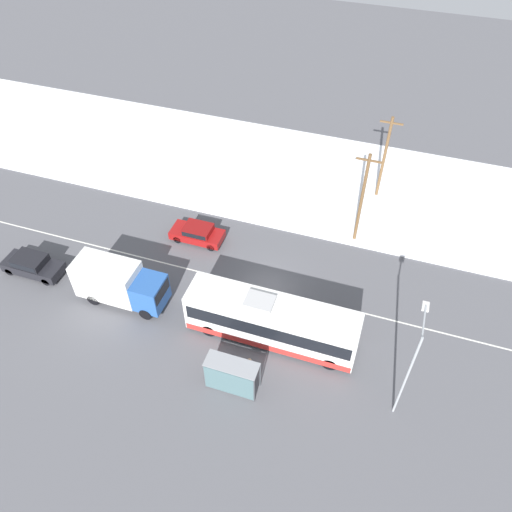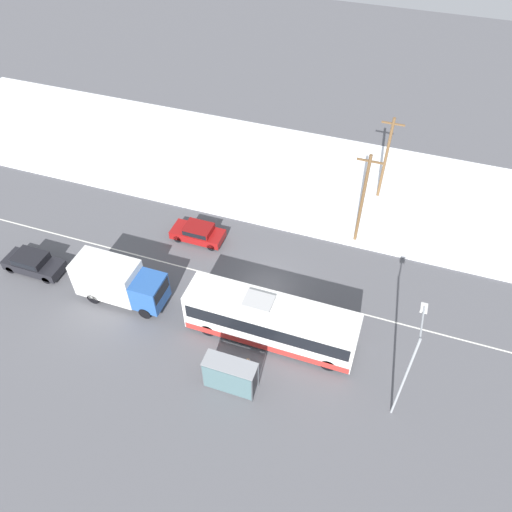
% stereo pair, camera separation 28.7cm
% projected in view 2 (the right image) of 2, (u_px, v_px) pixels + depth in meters
% --- Properties ---
extents(ground_plane, '(120.00, 120.00, 0.00)m').
position_uv_depth(ground_plane, '(267.00, 289.00, 35.82)').
color(ground_plane, '#56565B').
extents(snow_lot, '(80.00, 14.77, 0.12)m').
position_uv_depth(snow_lot, '(315.00, 180.00, 44.91)').
color(snow_lot, white).
rests_on(snow_lot, ground_plane).
extents(lane_marking_center, '(60.00, 0.12, 0.00)m').
position_uv_depth(lane_marking_center, '(267.00, 289.00, 35.82)').
color(lane_marking_center, silver).
rests_on(lane_marking_center, ground_plane).
extents(city_bus, '(11.05, 2.57, 3.43)m').
position_uv_depth(city_bus, '(271.00, 321.00, 31.71)').
color(city_bus, white).
rests_on(city_bus, ground_plane).
extents(box_truck, '(6.30, 2.30, 3.20)m').
position_uv_depth(box_truck, '(118.00, 281.00, 34.02)').
color(box_truck, silver).
rests_on(box_truck, ground_plane).
extents(sedan_car, '(4.13, 1.80, 1.35)m').
position_uv_depth(sedan_car, '(198.00, 232.00, 38.96)').
color(sedan_car, maroon).
rests_on(sedan_car, ground_plane).
extents(parked_car_near_truck, '(4.44, 1.80, 1.52)m').
position_uv_depth(parked_car_near_truck, '(33.00, 262.00, 36.54)').
color(parked_car_near_truck, black).
rests_on(parked_car_near_truck, ground_plane).
extents(pedestrian_at_stop, '(0.63, 0.28, 1.74)m').
position_uv_depth(pedestrian_at_stop, '(248.00, 365.00, 30.12)').
color(pedestrian_at_stop, '#23232D').
rests_on(pedestrian_at_stop, ground_plane).
extents(bus_shelter, '(3.18, 1.20, 2.40)m').
position_uv_depth(bus_shelter, '(228.00, 375.00, 28.97)').
color(bus_shelter, gray).
rests_on(bus_shelter, ground_plane).
extents(streetlamp, '(0.36, 2.59, 7.29)m').
position_uv_depth(streetlamp, '(409.00, 361.00, 26.19)').
color(streetlamp, '#9EA3A8').
rests_on(streetlamp, ground_plane).
extents(utility_pole_roadside, '(1.80, 0.24, 7.94)m').
position_uv_depth(utility_pole_roadside, '(363.00, 199.00, 36.47)').
color(utility_pole_roadside, brown).
rests_on(utility_pole_roadside, ground_plane).
extents(utility_pole_snowlot, '(1.80, 0.24, 7.58)m').
position_uv_depth(utility_pole_snowlot, '(386.00, 158.00, 40.49)').
color(utility_pole_snowlot, brown).
rests_on(utility_pole_snowlot, ground_plane).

